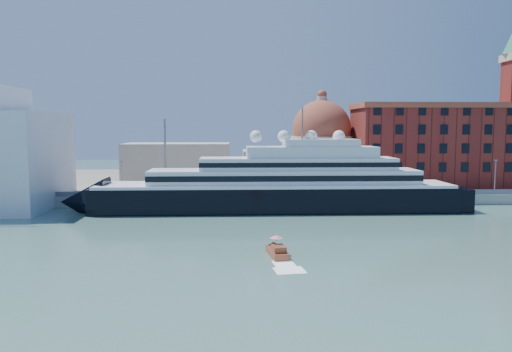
{
  "coord_description": "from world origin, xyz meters",
  "views": [
    {
      "loc": [
        -3.3,
        -87.1,
        18.62
      ],
      "look_at": [
        1.14,
        18.0,
        8.3
      ],
      "focal_mm": 35.0,
      "sensor_mm": 36.0,
      "label": 1
    }
  ],
  "objects": [
    {
      "name": "quay",
      "position": [
        0.0,
        34.0,
        1.25
      ],
      "size": [
        180.0,
        10.0,
        2.5
      ],
      "primitive_type": "cube",
      "color": "gray",
      "rests_on": "ground"
    },
    {
      "name": "land",
      "position": [
        0.0,
        75.0,
        1.0
      ],
      "size": [
        260.0,
        72.0,
        2.0
      ],
      "primitive_type": "cube",
      "color": "slate",
      "rests_on": "ground"
    },
    {
      "name": "water_taxi",
      "position": [
        2.79,
        -16.52,
        0.75
      ],
      "size": [
        3.02,
        6.77,
        3.1
      ],
      "rotation": [
        0.0,
        0.0,
        0.13
      ],
      "color": "brown",
      "rests_on": "ground"
    },
    {
      "name": "lamp_posts",
      "position": [
        -12.67,
        32.27,
        9.84
      ],
      "size": [
        120.8,
        2.4,
        18.0
      ],
      "color": "slate",
      "rests_on": "quay"
    },
    {
      "name": "church",
      "position": [
        6.39,
        57.72,
        10.91
      ],
      "size": [
        66.0,
        18.0,
        25.5
      ],
      "color": "beige",
      "rests_on": "land"
    },
    {
      "name": "ground",
      "position": [
        0.0,
        0.0,
        0.0
      ],
      "size": [
        400.0,
        400.0,
        0.0
      ],
      "primitive_type": "plane",
      "color": "#38625C",
      "rests_on": "ground"
    },
    {
      "name": "quay_fence",
      "position": [
        0.0,
        29.5,
        3.1
      ],
      "size": [
        180.0,
        0.1,
        1.2
      ],
      "primitive_type": "cube",
      "color": "slate",
      "rests_on": "quay"
    },
    {
      "name": "warehouse",
      "position": [
        52.0,
        52.0,
        13.79
      ],
      "size": [
        43.0,
        19.0,
        23.25
      ],
      "color": "maroon",
      "rests_on": "land"
    },
    {
      "name": "superyacht",
      "position": [
        2.99,
        23.0,
        4.65
      ],
      "size": [
        90.19,
        12.5,
        26.95
      ],
      "color": "black",
      "rests_on": "ground"
    }
  ]
}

